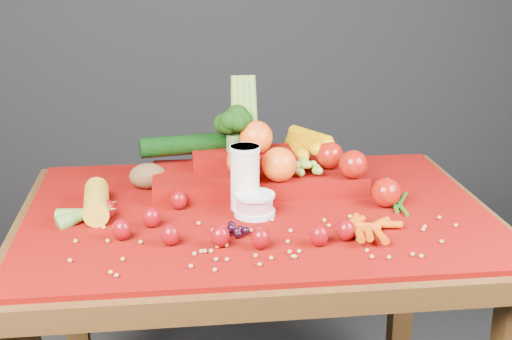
{
  "coord_description": "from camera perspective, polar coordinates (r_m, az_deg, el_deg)",
  "views": [
    {
      "loc": [
        -0.19,
        -1.52,
        1.36
      ],
      "look_at": [
        0.0,
        0.02,
        0.85
      ],
      "focal_mm": 50.0,
      "sensor_mm": 36.0,
      "label": 1
    }
  ],
  "objects": [
    {
      "name": "green_bean_pile",
      "position": [
        1.71,
        11.11,
        -2.54
      ],
      "size": [
        0.14,
        0.12,
        0.01
      ],
      "primitive_type": null,
      "color": "#225513",
      "rests_on": "red_cloth"
    },
    {
      "name": "dark_grape_cluster",
      "position": [
        1.5,
        -1.81,
        -4.75
      ],
      "size": [
        0.06,
        0.05,
        0.03
      ],
      "primitive_type": null,
      "color": "black",
      "rests_on": "red_cloth"
    },
    {
      "name": "corn_ear",
      "position": [
        1.63,
        -13.11,
        -3.08
      ],
      "size": [
        0.19,
        0.24,
        0.06
      ],
      "rotation": [
        0.0,
        0.0,
        1.65
      ],
      "color": "gold",
      "rests_on": "red_cloth"
    },
    {
      "name": "potato",
      "position": [
        1.79,
        -8.64,
        -0.48
      ],
      "size": [
        0.09,
        0.07,
        0.06
      ],
      "primitive_type": "ellipsoid",
      "color": "brown",
      "rests_on": "red_cloth"
    },
    {
      "name": "soybean_scatter",
      "position": [
        1.46,
        1.05,
        -5.79
      ],
      "size": [
        0.84,
        0.24,
        0.01
      ],
      "primitive_type": null,
      "color": "olive",
      "rests_on": "red_cloth"
    },
    {
      "name": "yogurt_bowl",
      "position": [
        1.6,
        -0.11,
        -2.71
      ],
      "size": [
        0.09,
        0.09,
        0.05
      ],
      "rotation": [
        0.0,
        0.0,
        -0.39
      ],
      "color": "silver",
      "rests_on": "red_cloth"
    },
    {
      "name": "produce_mound",
      "position": [
        1.78,
        0.54,
        0.58
      ],
      "size": [
        0.61,
        0.35,
        0.27
      ],
      "color": "#7C0404",
      "rests_on": "red_cloth"
    },
    {
      "name": "red_cloth",
      "position": [
        1.65,
        0.08,
        -3.31
      ],
      "size": [
        1.05,
        0.75,
        0.01
      ],
      "primitive_type": "cube",
      "color": "#7C0404",
      "rests_on": "table"
    },
    {
      "name": "baby_carrot_pile",
      "position": [
        1.52,
        9.1,
        -4.6
      ],
      "size": [
        0.17,
        0.17,
        0.03
      ],
      "primitive_type": null,
      "color": "#C14706",
      "rests_on": "red_cloth"
    },
    {
      "name": "milk_glass",
      "position": [
        1.62,
        -0.89,
        -0.44
      ],
      "size": [
        0.07,
        0.07,
        0.15
      ],
      "rotation": [
        0.0,
        0.0,
        -0.24
      ],
      "color": "beige",
      "rests_on": "red_cloth"
    },
    {
      "name": "table",
      "position": [
        1.69,
        0.08,
        -6.49
      ],
      "size": [
        1.1,
        0.8,
        0.75
      ],
      "color": "#391E0D",
      "rests_on": "ground"
    },
    {
      "name": "strawberry_scatter",
      "position": [
        1.5,
        -4.0,
        -4.32
      ],
      "size": [
        0.54,
        0.28,
        0.05
      ],
      "color": "maroon",
      "rests_on": "red_cloth"
    }
  ]
}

